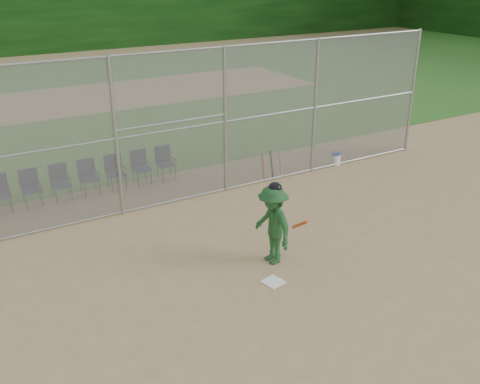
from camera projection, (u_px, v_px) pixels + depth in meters
ground at (303, 286)px, 10.60m from camera, size 100.00×100.00×0.00m
grass_strip at (73, 100)px, 24.88m from camera, size 100.00×100.00×0.00m
dirt_patch_far at (73, 100)px, 24.88m from camera, size 24.00×24.00×0.00m
backstop_fence at (191, 124)px, 13.75m from camera, size 16.09×0.09×4.00m
home_plate at (273, 282)px, 10.72m from camera, size 0.45×0.45×0.02m
batter_at_plate at (273, 224)px, 11.13m from camera, size 0.86×1.33×1.83m
water_cooler at (336, 159)px, 16.87m from camera, size 0.31×0.31×0.39m
spare_bats at (272, 165)px, 15.70m from camera, size 0.66×0.28×0.85m
chair_1 at (0, 195)px, 13.57m from camera, size 0.54×0.52×0.96m
chair_2 at (31, 189)px, 13.92m from camera, size 0.54×0.52×0.96m
chair_3 at (61, 183)px, 14.27m from camera, size 0.54×0.52×0.96m
chair_4 at (89, 178)px, 14.62m from camera, size 0.54×0.52×0.96m
chair_5 at (116, 173)px, 14.97m from camera, size 0.54×0.52×0.96m
chair_6 at (142, 168)px, 15.32m from camera, size 0.54×0.52×0.96m
chair_7 at (166, 163)px, 15.67m from camera, size 0.54×0.52×0.96m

